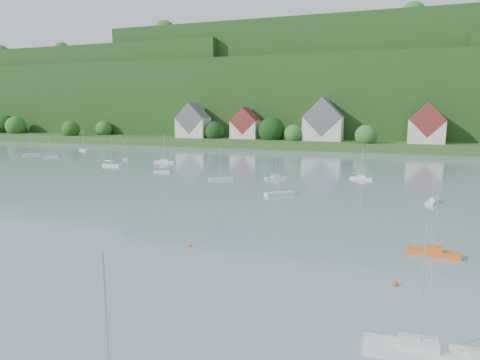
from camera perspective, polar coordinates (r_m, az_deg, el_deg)
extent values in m
cube|color=#2A541F|center=(197.19, 10.08, 5.10)|extent=(600.00, 60.00, 3.00)
cube|color=#193C13|center=(270.97, 12.78, 10.10)|extent=(620.00, 160.00, 40.00)
cube|color=#193C13|center=(312.19, -16.58, 10.58)|extent=(200.00, 120.00, 52.00)
cube|color=#193C13|center=(265.25, 14.91, 11.77)|extent=(240.00, 130.00, 60.00)
sphere|color=#2B6525|center=(265.14, -27.85, 6.37)|extent=(11.19, 11.19, 11.19)
sphere|color=#2B6525|center=(232.27, -17.79, 6.51)|extent=(8.61, 8.61, 8.61)
sphere|color=#1D4C16|center=(231.02, -21.77, 6.30)|extent=(9.03, 9.03, 9.03)
sphere|color=#2B6525|center=(182.34, 7.18, 6.13)|extent=(8.19, 8.19, 8.19)
sphere|color=#2B6525|center=(198.77, -5.60, 6.28)|extent=(6.49, 6.49, 6.49)
sphere|color=#2B6525|center=(187.13, 24.11, 5.86)|extent=(12.16, 12.16, 12.16)
sphere|color=#2B6525|center=(174.59, 16.55, 5.72)|extent=(8.73, 8.73, 8.73)
sphere|color=black|center=(195.29, -3.46, 6.52)|extent=(9.32, 9.32, 9.32)
sphere|color=black|center=(275.49, -28.06, 6.31)|extent=(9.50, 9.50, 9.50)
sphere|color=black|center=(277.54, -28.88, 6.43)|extent=(11.91, 11.91, 11.91)
sphere|color=black|center=(187.06, 4.27, 6.63)|extent=(11.92, 11.92, 11.92)
sphere|color=#2B6525|center=(271.31, -15.47, 16.75)|extent=(10.52, 10.52, 10.52)
sphere|color=#2B6525|center=(345.00, -29.45, 14.36)|extent=(13.75, 13.75, 13.75)
sphere|color=#1D4C16|center=(284.21, -5.16, 16.69)|extent=(10.29, 10.29, 10.29)
sphere|color=black|center=(337.50, -22.79, 14.87)|extent=(10.31, 10.31, 10.31)
sphere|color=black|center=(309.13, -23.76, 15.29)|extent=(8.14, 8.14, 8.14)
sphere|color=#2B6525|center=(332.71, -20.54, 15.00)|extent=(7.15, 7.15, 7.15)
sphere|color=black|center=(374.69, -29.06, 13.86)|extent=(11.66, 11.66, 11.66)
sphere|color=black|center=(267.15, -2.94, 17.06)|extent=(7.18, 7.18, 7.18)
sphere|color=#2B6525|center=(289.12, -22.78, 15.84)|extent=(8.89, 8.89, 8.89)
sphere|color=black|center=(336.43, -23.65, 14.82)|extent=(9.97, 9.97, 9.97)
sphere|color=#1D4C16|center=(253.16, 22.01, 18.88)|extent=(12.83, 12.83, 12.83)
sphere|color=#2B6525|center=(250.52, 2.55, 19.46)|extent=(8.18, 8.18, 8.18)
sphere|color=#1D4C16|center=(278.92, 13.45, 18.36)|extent=(12.73, 12.73, 12.73)
sphere|color=#1D4C16|center=(274.25, 26.47, 17.88)|extent=(14.65, 14.65, 14.65)
sphere|color=#2B6525|center=(229.79, 22.22, 19.86)|extent=(11.95, 11.95, 11.95)
sphere|color=#2B6525|center=(282.90, 3.04, 18.27)|extent=(7.07, 7.07, 7.07)
sphere|color=black|center=(243.81, 11.38, 19.56)|extent=(8.21, 8.21, 8.21)
sphere|color=#2B6525|center=(270.34, 7.83, 18.80)|extent=(12.24, 12.24, 12.24)
sphere|color=#2B6525|center=(266.27, -10.07, 18.94)|extent=(13.65, 13.65, 13.65)
sphere|color=#1D4C16|center=(267.22, 3.79, 15.07)|extent=(12.01, 12.01, 12.01)
sphere|color=black|center=(269.93, 12.09, 14.97)|extent=(15.72, 15.72, 15.72)
sphere|color=#1D4C16|center=(264.09, 15.20, 14.78)|extent=(10.54, 10.54, 10.54)
sphere|color=#1D4C16|center=(369.75, -18.75, 12.96)|extent=(8.18, 8.18, 8.18)
sphere|color=black|center=(352.15, -17.37, 13.24)|extent=(8.74, 8.74, 8.74)
sphere|color=black|center=(345.50, -21.68, 13.28)|extent=(15.38, 15.38, 15.38)
cube|color=silver|center=(200.78, -6.29, 6.98)|extent=(14.00, 10.00, 9.00)
cube|color=#5C5C63|center=(200.63, -6.31, 8.26)|extent=(14.00, 10.40, 14.00)
cube|color=silver|center=(193.31, 0.73, 6.79)|extent=(12.00, 9.00, 8.00)
cube|color=maroon|center=(193.16, 0.73, 7.98)|extent=(12.00, 9.36, 12.00)
cube|color=silver|center=(184.20, 11.08, 6.79)|extent=(16.00, 11.00, 10.00)
cube|color=#5C5C63|center=(184.05, 11.13, 8.34)|extent=(16.00, 11.44, 16.00)
cube|color=silver|center=(180.90, 23.69, 5.96)|extent=(13.00, 10.00, 9.00)
cube|color=maroon|center=(180.74, 23.78, 7.38)|extent=(13.00, 10.40, 13.00)
cylinder|color=silver|center=(21.96, -17.28, -20.70)|extent=(0.10, 0.10, 9.33)
cylinder|color=silver|center=(32.22, 28.59, -18.99)|extent=(3.56, 0.42, 0.08)
cube|color=silver|center=(32.71, 22.75, -20.48)|extent=(7.11, 2.30, 0.70)
cube|color=silver|center=(32.42, 22.82, -19.56)|extent=(2.52, 1.49, 0.50)
cylinder|color=silver|center=(30.67, 23.34, -12.74)|extent=(0.10, 0.10, 8.78)
cylinder|color=silver|center=(32.00, 20.93, -18.51)|extent=(3.86, 0.26, 0.08)
cube|color=orange|center=(53.15, 24.49, -8.90)|extent=(5.73, 2.09, 0.56)
cube|color=orange|center=(52.99, 24.53, -8.36)|extent=(2.06, 1.28, 0.50)
cylinder|color=silver|center=(52.13, 24.78, -4.95)|extent=(0.10, 0.10, 7.01)
cylinder|color=silver|center=(52.80, 23.66, -7.62)|extent=(3.08, 0.37, 0.08)
sphere|color=#DB4901|center=(43.39, 20.11, -13.16)|extent=(0.49, 0.49, 0.49)
sphere|color=#DB4901|center=(51.96, -6.73, -8.83)|extent=(0.39, 0.39, 0.39)
cube|color=silver|center=(81.44, 5.34, -1.84)|extent=(5.54, 5.18, 0.59)
cylinder|color=silver|center=(80.75, 5.39, 0.95)|extent=(0.10, 0.10, 7.42)
cylinder|color=silver|center=(80.81, 4.80, -1.05)|extent=(2.49, 2.23, 0.08)
cube|color=silver|center=(131.43, -10.08, 2.41)|extent=(6.63, 2.60, 0.65)
cube|color=silver|center=(131.36, -10.09, 2.66)|extent=(2.40, 1.54, 0.50)
cylinder|color=silver|center=(130.97, -10.13, 4.31)|extent=(0.10, 0.10, 8.06)
cylinder|color=silver|center=(131.65, -10.48, 2.95)|extent=(3.53, 0.53, 0.08)
cube|color=silver|center=(158.46, -24.05, 2.90)|extent=(4.65, 3.78, 0.47)
cylinder|color=silver|center=(158.17, -24.13, 4.05)|extent=(0.10, 0.10, 5.92)
cylinder|color=silver|center=(158.46, -24.34, 3.29)|extent=(2.19, 1.54, 0.08)
cube|color=silver|center=(81.63, 24.44, -2.68)|extent=(2.87, 4.85, 0.47)
cube|color=silver|center=(81.54, 24.46, -2.35)|extent=(1.44, 1.86, 0.50)
cylinder|color=silver|center=(81.06, 24.60, -0.49)|extent=(0.10, 0.10, 5.86)
cylinder|color=silver|center=(80.74, 24.36, -1.98)|extent=(0.98, 2.44, 0.08)
cube|color=silver|center=(111.52, -10.38, 1.10)|extent=(4.70, 1.52, 0.46)
cylinder|color=silver|center=(111.11, -10.43, 2.70)|extent=(0.10, 0.10, 5.81)
cylinder|color=silver|center=(111.68, -10.72, 1.69)|extent=(2.56, 0.20, 0.08)
cube|color=silver|center=(98.32, -2.58, 0.15)|extent=(5.53, 4.37, 0.56)
cylinder|color=silver|center=(97.77, -2.60, 2.33)|extent=(0.10, 0.10, 6.98)
cylinder|color=silver|center=(97.97, -3.06, 0.81)|extent=(2.61, 1.75, 0.08)
cube|color=silver|center=(99.90, 4.81, 0.27)|extent=(5.07, 4.01, 0.51)
cube|color=silver|center=(99.82, 4.81, 0.55)|extent=(2.05, 1.82, 0.50)
cylinder|color=silver|center=(99.40, 4.84, 2.23)|extent=(0.10, 0.10, 6.41)
cylinder|color=silver|center=(99.47, 4.40, 0.91)|extent=(2.40, 1.61, 0.08)
cube|color=silver|center=(167.91, -26.17, 3.10)|extent=(5.32, 5.39, 0.59)
cylinder|color=silver|center=(167.57, -26.27, 4.46)|extent=(0.10, 0.10, 7.40)
cylinder|color=silver|center=(167.80, -26.50, 3.48)|extent=(2.33, 2.39, 0.08)
cube|color=silver|center=(127.13, -16.78, 1.91)|extent=(6.26, 2.34, 0.61)
cylinder|color=silver|center=(126.68, -16.87, 3.76)|extent=(0.10, 0.10, 7.64)
cylinder|color=silver|center=(127.60, -17.12, 2.47)|extent=(3.35, 0.43, 0.08)
cube|color=silver|center=(103.01, 15.99, 0.21)|extent=(5.35, 2.26, 0.52)
cube|color=silver|center=(102.93, 16.01, 0.49)|extent=(1.95, 1.29, 0.50)
cylinder|color=silver|center=(102.52, 16.08, 2.14)|extent=(0.10, 0.10, 6.48)
cylinder|color=silver|center=(103.00, 15.60, 0.88)|extent=(2.83, 0.53, 0.08)
cube|color=silver|center=(177.32, -20.18, 3.79)|extent=(6.33, 4.78, 0.63)
cylinder|color=silver|center=(176.98, -20.26, 5.16)|extent=(0.10, 0.10, 7.90)
cylinder|color=silver|center=(178.10, -20.30, 4.20)|extent=(3.02, 1.86, 0.08)
cube|color=silver|center=(140.81, -15.05, 2.67)|extent=(4.06, 4.44, 0.47)
cylinder|color=silver|center=(140.48, -15.10, 3.95)|extent=(0.10, 0.10, 5.89)
cylinder|color=silver|center=(141.38, -15.10, 3.15)|extent=(1.74, 2.02, 0.08)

